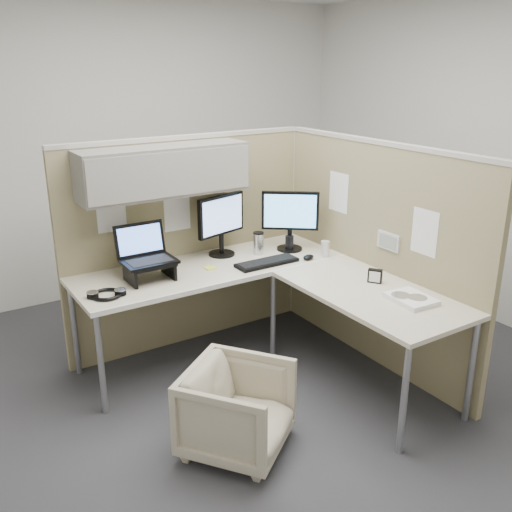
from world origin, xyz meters
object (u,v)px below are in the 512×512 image
monitor_left (221,220)px  office_chair (237,406)px  desk (269,282)px  keyboard (267,263)px

monitor_left → office_chair: bearing=-131.2°
desk → office_chair: 0.99m
office_chair → keyboard: (0.77, 0.86, 0.46)m
monitor_left → desk: bearing=-100.8°
desk → office_chair: bearing=-135.1°
office_chair → monitor_left: 1.54m
desk → keyboard: keyboard is taller
office_chair → monitor_left: bearing=27.2°
desk → office_chair: size_ratio=3.52×
desk → keyboard: (0.13, 0.22, 0.05)m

